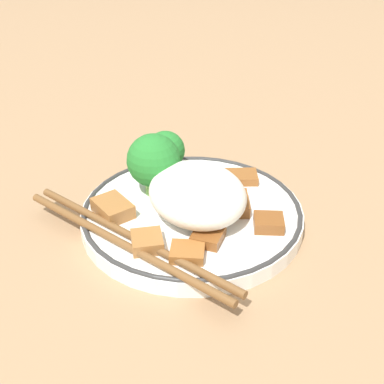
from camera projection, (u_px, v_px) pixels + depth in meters
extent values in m
plane|color=#9E7A56|center=(192.00, 222.00, 0.53)|extent=(3.00, 3.00, 0.00)
cylinder|color=white|center=(192.00, 216.00, 0.52)|extent=(0.22, 0.22, 0.02)
torus|color=#333333|center=(192.00, 209.00, 0.52)|extent=(0.21, 0.21, 0.01)
ellipsoid|color=white|center=(195.00, 195.00, 0.50)|extent=(0.10, 0.09, 0.05)
cylinder|color=#72AD4C|center=(166.00, 169.00, 0.57)|extent=(0.01, 0.01, 0.01)
sphere|color=#267A2D|center=(166.00, 150.00, 0.56)|extent=(0.04, 0.04, 0.04)
cylinder|color=#72AD4C|center=(155.00, 185.00, 0.54)|extent=(0.02, 0.02, 0.02)
sphere|color=#267A2D|center=(154.00, 160.00, 0.53)|extent=(0.05, 0.05, 0.05)
cube|color=brown|center=(238.00, 177.00, 0.56)|extent=(0.04, 0.05, 0.01)
cube|color=brown|center=(237.00, 203.00, 0.52)|extent=(0.04, 0.04, 0.01)
cube|color=#995B28|center=(187.00, 252.00, 0.46)|extent=(0.04, 0.04, 0.01)
cube|color=#9E6633|center=(147.00, 242.00, 0.47)|extent=(0.04, 0.03, 0.01)
cube|color=brown|center=(208.00, 236.00, 0.47)|extent=(0.04, 0.04, 0.01)
cube|color=#9E6633|center=(113.00, 208.00, 0.51)|extent=(0.04, 0.03, 0.01)
cube|color=brown|center=(269.00, 223.00, 0.49)|extent=(0.04, 0.04, 0.01)
cube|color=brown|center=(209.00, 186.00, 0.55)|extent=(0.03, 0.03, 0.01)
cylinder|color=brown|center=(122.00, 244.00, 0.47)|extent=(0.22, 0.10, 0.01)
cylinder|color=brown|center=(132.00, 237.00, 0.48)|extent=(0.22, 0.10, 0.01)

